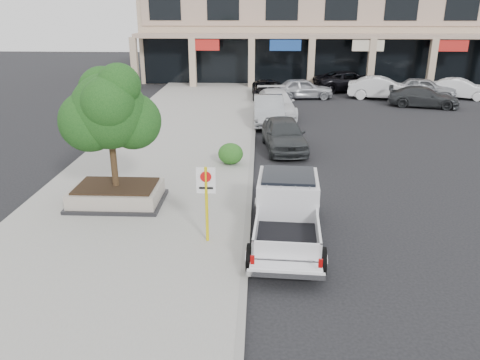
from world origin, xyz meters
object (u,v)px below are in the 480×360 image
Objects in this scene: curb_car_a at (284,134)px; lot_car_a at (303,88)px; pickup_truck at (287,214)px; no_parking_sign at (206,194)px; lot_car_d at (350,81)px; lot_car_f at (460,89)px; planter at (117,195)px; lot_car_e at (424,88)px; curb_car_b at (269,110)px; curb_car_c at (275,104)px; lot_car_c at (423,97)px; planter_tree at (114,111)px; curb_car_d at (268,90)px; lot_car_b at (382,88)px.

curb_car_a is 13.80m from lot_car_a.
lot_car_a is (2.39, 23.21, -0.12)m from pickup_truck.
no_parking_sign reaches higher than lot_car_d.
pickup_truck is 1.25× the size of lot_car_a.
pickup_truck is at bearing 172.89° from lot_car_f.
no_parking_sign is at bearing -37.26° from planter.
pickup_truck is (2.35, 0.41, -0.75)m from no_parking_sign.
lot_car_e reaches higher than lot_car_f.
curb_car_b is (2.00, 15.46, -0.82)m from no_parking_sign.
planter is 15.99m from curb_car_c.
lot_car_d is at bearing 73.72° from lot_car_e.
curb_car_c is 1.16× the size of lot_car_c.
lot_car_a is 8.61m from lot_car_c.
lot_car_a is (2.27, 6.14, -0.04)m from curb_car_c.
lot_car_f is (3.80, 3.34, 0.05)m from lot_car_c.
planter is at bearing 162.30° from pickup_truck.
lot_car_e is at bearing 34.23° from curb_car_b.
planter_tree is 0.81× the size of curb_car_b.
lot_car_d is 1.31× the size of lot_car_f.
lot_car_c is at bearing -159.30° from lot_car_d.
lot_car_d is (6.41, 9.64, 0.02)m from curb_car_c.
lot_car_a is (2.71, 0.28, 0.08)m from curb_car_d.
curb_car_b is (5.34, 12.67, -2.60)m from planter_tree.
lot_car_b is (10.67, 23.72, -0.81)m from no_parking_sign.
pickup_truck is 22.99m from lot_car_c.
curb_car_a is at bearing -89.30° from curb_car_d.
no_parking_sign is (3.47, -2.64, 1.16)m from planter.
curb_car_b is (5.47, 12.82, 0.34)m from planter.
planter_tree reaches higher than lot_car_b.
curb_car_a reaches higher than lot_car_a.
curb_car_c is at bearing -87.80° from curb_car_d.
pickup_truck is at bearing -21.00° from planter.
curb_car_d is at bearing 75.33° from planter_tree.
curb_car_a is 0.93× the size of lot_car_b.
pickup_truck is 1.21× the size of curb_car_a.
curb_car_b is 2.07m from curb_car_c.
pickup_truck is at bearing 167.60° from lot_car_c.
pickup_truck is at bearing -95.77° from curb_car_c.
lot_car_a is at bearing 68.78° from planter_tree.
lot_car_b reaches higher than lot_car_a.
curb_car_b is 0.99× the size of lot_car_b.
curb_car_c is 1.19× the size of lot_car_e.
lot_car_e is (1.06, 3.21, 0.10)m from lot_car_c.
lot_car_e is (11.48, 6.57, -0.01)m from curb_car_c.
lot_car_a reaches higher than curb_car_d.
pickup_truck is 26.33m from lot_car_e.
curb_car_d is 14.69m from lot_car_f.
curb_car_b is 13.53m from lot_car_d.
curb_car_b is 1.00× the size of curb_car_d.
lot_car_d reaches higher than lot_car_e.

